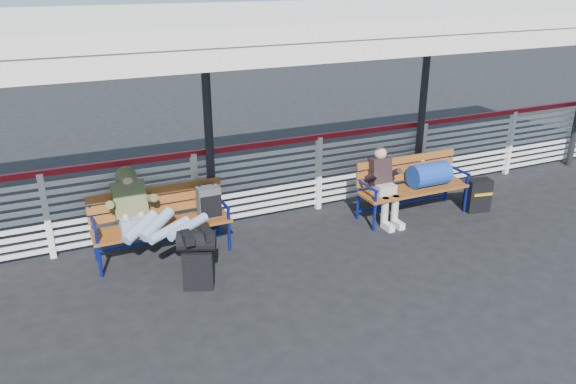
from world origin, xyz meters
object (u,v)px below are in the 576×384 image
traveler_man (154,220)px  bench_right (421,177)px  bench_left (173,212)px  companion_person (384,185)px  suitcase_side (478,195)px  luggage_stack (198,257)px

traveler_man → bench_right: bearing=0.2°
bench_left → companion_person: (3.13, -0.34, 0.01)m
suitcase_side → bench_right: bearing=171.6°
bench_right → luggage_stack: bearing=-169.5°
luggage_stack → suitcase_side: luggage_stack is taller
luggage_stack → traveler_man: traveler_man is taller
bench_right → companion_person: 0.69m
companion_person → suitcase_side: size_ratio=2.17×
bench_left → companion_person: companion_person is taller
bench_left → suitcase_side: (4.73, -0.63, -0.32)m
companion_person → suitcase_side: companion_person is taller
bench_left → bench_right: same height
traveler_man → companion_person: traveler_man is taller
companion_person → suitcase_side: 1.66m
bench_right → traveler_man: traveler_man is taller
bench_left → traveler_man: bearing=-131.7°
bench_right → companion_person: size_ratio=1.57×
luggage_stack → suitcase_side: 4.71m
luggage_stack → companion_person: (3.09, 0.70, 0.19)m
traveler_man → suitcase_side: size_ratio=3.09×
suitcase_side → traveler_man: bearing=-173.5°
luggage_stack → traveler_man: 0.81m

